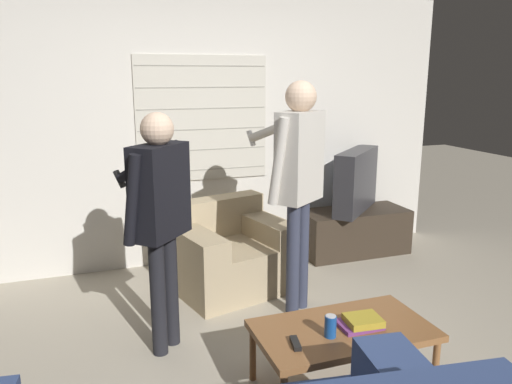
{
  "coord_description": "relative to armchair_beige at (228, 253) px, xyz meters",
  "views": [
    {
      "loc": [
        -1.0,
        -2.6,
        1.79
      ],
      "look_at": [
        0.12,
        0.57,
        1.0
      ],
      "focal_mm": 35.0,
      "sensor_mm": 36.0,
      "label": 1
    }
  ],
  "objects": [
    {
      "name": "ground_plane",
      "position": [
        -0.12,
        -1.29,
        -0.3
      ],
      "size": [
        16.0,
        16.0,
        0.0
      ],
      "primitive_type": "plane",
      "color": "#B2A893"
    },
    {
      "name": "wall_back",
      "position": [
        -0.12,
        0.74,
        0.98
      ],
      "size": [
        5.2,
        0.08,
        2.55
      ],
      "color": "silver",
      "rests_on": "ground_plane"
    },
    {
      "name": "armchair_beige",
      "position": [
        0.0,
        0.0,
        0.0
      ],
      "size": [
        1.1,
        0.99,
        0.73
      ],
      "rotation": [
        0.0,
        0.0,
        3.39
      ],
      "color": "tan",
      "rests_on": "ground_plane"
    },
    {
      "name": "coffee_table",
      "position": [
        0.21,
        -1.6,
        0.05
      ],
      "size": [
        1.01,
        0.56,
        0.38
      ],
      "color": "brown",
      "rests_on": "ground_plane"
    },
    {
      "name": "tv_stand",
      "position": [
        1.45,
        0.38,
        -0.07
      ],
      "size": [
        1.09,
        0.48,
        0.45
      ],
      "color": "#33281E",
      "rests_on": "ground_plane"
    },
    {
      "name": "tv",
      "position": [
        1.45,
        0.38,
        0.46
      ],
      "size": [
        0.75,
        0.73,
        0.61
      ],
      "rotation": [
        0.0,
        0.0,
        3.9
      ],
      "color": "#2D2D33",
      "rests_on": "tv_stand"
    },
    {
      "name": "person_left_standing",
      "position": [
        -0.69,
        -0.82,
        0.69
      ],
      "size": [
        0.48,
        0.76,
        1.57
      ],
      "rotation": [
        0.0,
        0.0,
        0.81
      ],
      "color": "black",
      "rests_on": "ground_plane"
    },
    {
      "name": "person_right_standing",
      "position": [
        0.37,
        -0.6,
        0.82
      ],
      "size": [
        0.5,
        0.84,
        1.75
      ],
      "rotation": [
        0.0,
        0.0,
        0.63
      ],
      "color": "#33384C",
      "rests_on": "ground_plane"
    },
    {
      "name": "book_stack",
      "position": [
        0.31,
        -1.63,
        0.11
      ],
      "size": [
        0.24,
        0.2,
        0.07
      ],
      "color": "#75387F",
      "rests_on": "coffee_table"
    },
    {
      "name": "soda_can",
      "position": [
        0.09,
        -1.67,
        0.15
      ],
      "size": [
        0.07,
        0.07,
        0.13
      ],
      "color": "#194C9E",
      "rests_on": "coffee_table"
    },
    {
      "name": "spare_remote",
      "position": [
        -0.12,
        -1.69,
        0.1
      ],
      "size": [
        0.07,
        0.14,
        0.02
      ],
      "rotation": [
        0.0,
        0.0,
        -0.2
      ],
      "color": "black",
      "rests_on": "coffee_table"
    }
  ]
}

